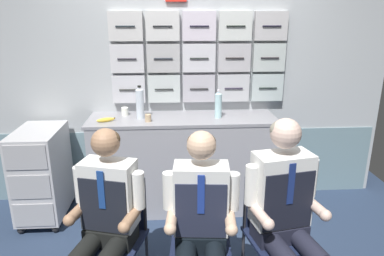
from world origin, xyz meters
TOP-DOWN VIEW (x-y plane):
  - galley_bulkhead at (0.02, 1.37)m, footprint 4.20×0.14m
  - galley_counter at (-0.03, 1.09)m, footprint 1.82×0.53m
  - service_trolley at (-1.38, 0.96)m, footprint 0.40×0.65m
  - folding_chair_left at (-0.53, -0.03)m, footprint 0.49×0.49m
  - crew_member_left at (-0.58, -0.19)m, footprint 0.51×0.65m
  - folding_chair_right at (0.05, -0.12)m, footprint 0.43×0.44m
  - crew_member_right at (0.03, -0.29)m, footprint 0.49×0.62m
  - folding_chair_by_counter at (0.57, -0.07)m, footprint 0.47×0.47m
  - crew_member_by_counter at (0.60, -0.22)m, footprint 0.53×0.68m
  - sparkling_bottle_green at (0.32, 1.07)m, footprint 0.07×0.07m
  - water_bottle_short at (-0.43, 1.09)m, footprint 0.08×0.08m
  - paper_cup_blue at (-0.59, 1.20)m, footprint 0.07×0.07m
  - coffee_cup_spare at (-0.35, 0.97)m, footprint 0.06×0.06m
  - snack_banana at (-0.75, 0.99)m, footprint 0.17×0.10m

SIDE VIEW (x-z plane):
  - galley_counter at x=-0.03m, z-range 0.00..0.97m
  - service_trolley at x=-1.38m, z-range 0.03..0.94m
  - folding_chair_left at x=-0.53m, z-range 0.10..0.94m
  - folding_chair_right at x=0.05m, z-range 0.10..0.94m
  - folding_chair_by_counter at x=0.57m, z-range 0.10..0.94m
  - crew_member_left at x=-0.58m, z-range 0.06..1.30m
  - crew_member_right at x=0.03m, z-range 0.06..1.31m
  - crew_member_by_counter at x=0.60m, z-range 0.07..1.37m
  - snack_banana at x=-0.75m, z-range 0.97..1.01m
  - coffee_cup_spare at x=-0.35m, z-range 0.97..1.04m
  - paper_cup_blue at x=-0.59m, z-range 0.97..1.05m
  - galley_bulkhead at x=0.02m, z-range 0.01..2.16m
  - sparkling_bottle_green at x=0.32m, z-range 0.96..1.23m
  - water_bottle_short at x=-0.43m, z-range 0.96..1.28m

